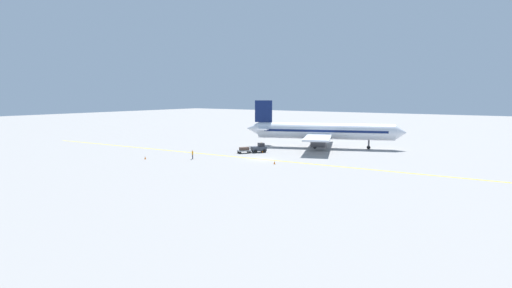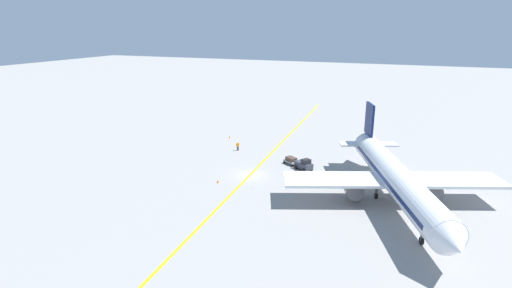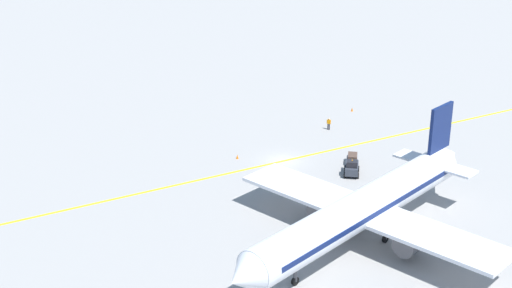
{
  "view_description": "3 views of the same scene",
  "coord_description": "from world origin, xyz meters",
  "px_view_note": "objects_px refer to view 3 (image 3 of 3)",
  "views": [
    {
      "loc": [
        61.1,
        39.97,
        11.91
      ],
      "look_at": [
        -1.09,
        -2.03,
        2.6
      ],
      "focal_mm": 28.0,
      "sensor_mm": 36.0,
      "label": 1
    },
    {
      "loc": [
        -22.52,
        53.13,
        22.19
      ],
      "look_at": [
        -0.09,
        -2.28,
        4.41
      ],
      "focal_mm": 28.0,
      "sensor_mm": 36.0,
      "label": 2
    },
    {
      "loc": [
        -70.71,
        38.08,
        34.2
      ],
      "look_at": [
        -0.63,
        3.95,
        3.18
      ],
      "focal_mm": 50.0,
      "sensor_mm": 36.0,
      "label": 3
    }
  ],
  "objects_px": {
    "ground_crew_worker": "(329,123)",
    "traffic_cone_near_nose": "(345,174)",
    "baggage_tug_dark": "(352,168)",
    "baggage_cart_trailing": "(352,158)",
    "traffic_cone_by_wingtip": "(352,109)",
    "traffic_cone_mid_apron": "(237,157)",
    "airplane_at_gate": "(364,208)"
  },
  "relations": [
    {
      "from": "ground_crew_worker",
      "to": "traffic_cone_near_nose",
      "type": "distance_m",
      "value": 15.46
    },
    {
      "from": "baggage_tug_dark",
      "to": "traffic_cone_by_wingtip",
      "type": "bearing_deg",
      "value": -33.28
    },
    {
      "from": "baggage_cart_trailing",
      "to": "traffic_cone_by_wingtip",
      "type": "relative_size",
      "value": 5.34
    },
    {
      "from": "airplane_at_gate",
      "to": "baggage_cart_trailing",
      "type": "height_order",
      "value": "airplane_at_gate"
    },
    {
      "from": "baggage_tug_dark",
      "to": "baggage_cart_trailing",
      "type": "distance_m",
      "value": 3.3
    },
    {
      "from": "traffic_cone_near_nose",
      "to": "traffic_cone_by_wingtip",
      "type": "xyz_separation_m",
      "value": [
        19.19,
        -13.47,
        0.0
      ]
    },
    {
      "from": "baggage_cart_trailing",
      "to": "traffic_cone_mid_apron",
      "type": "relative_size",
      "value": 5.34
    },
    {
      "from": "airplane_at_gate",
      "to": "traffic_cone_near_nose",
      "type": "relative_size",
      "value": 62.13
    },
    {
      "from": "baggage_cart_trailing",
      "to": "traffic_cone_mid_apron",
      "type": "distance_m",
      "value": 14.09
    },
    {
      "from": "baggage_cart_trailing",
      "to": "ground_crew_worker",
      "type": "height_order",
      "value": "ground_crew_worker"
    },
    {
      "from": "ground_crew_worker",
      "to": "traffic_cone_by_wingtip",
      "type": "distance_m",
      "value": 8.79
    },
    {
      "from": "traffic_cone_near_nose",
      "to": "traffic_cone_mid_apron",
      "type": "relative_size",
      "value": 1.0
    },
    {
      "from": "baggage_tug_dark",
      "to": "traffic_cone_near_nose",
      "type": "relative_size",
      "value": 6.04
    },
    {
      "from": "baggage_tug_dark",
      "to": "baggage_cart_trailing",
      "type": "xyz_separation_m",
      "value": [
        2.72,
        -1.87,
        -0.14
      ]
    },
    {
      "from": "traffic_cone_near_nose",
      "to": "traffic_cone_mid_apron",
      "type": "height_order",
      "value": "same"
    },
    {
      "from": "ground_crew_worker",
      "to": "traffic_cone_near_nose",
      "type": "relative_size",
      "value": 3.05
    },
    {
      "from": "baggage_tug_dark",
      "to": "ground_crew_worker",
      "type": "height_order",
      "value": "baggage_tug_dark"
    },
    {
      "from": "baggage_cart_trailing",
      "to": "baggage_tug_dark",
      "type": "bearing_deg",
      "value": 145.43
    },
    {
      "from": "traffic_cone_by_wingtip",
      "to": "ground_crew_worker",
      "type": "bearing_deg",
      "value": 125.52
    },
    {
      "from": "baggage_tug_dark",
      "to": "traffic_cone_near_nose",
      "type": "height_order",
      "value": "baggage_tug_dark"
    },
    {
      "from": "baggage_cart_trailing",
      "to": "ground_crew_worker",
      "type": "relative_size",
      "value": 1.75
    },
    {
      "from": "baggage_cart_trailing",
      "to": "traffic_cone_by_wingtip",
      "type": "height_order",
      "value": "baggage_cart_trailing"
    },
    {
      "from": "baggage_cart_trailing",
      "to": "traffic_cone_near_nose",
      "type": "height_order",
      "value": "baggage_cart_trailing"
    },
    {
      "from": "baggage_cart_trailing",
      "to": "traffic_cone_mid_apron",
      "type": "height_order",
      "value": "baggage_cart_trailing"
    },
    {
      "from": "traffic_cone_by_wingtip",
      "to": "traffic_cone_near_nose",
      "type": "bearing_deg",
      "value": 144.93
    },
    {
      "from": "airplane_at_gate",
      "to": "traffic_cone_near_nose",
      "type": "xyz_separation_m",
      "value": [
        13.95,
        -7.02,
        -3.43
      ]
    },
    {
      "from": "baggage_cart_trailing",
      "to": "ground_crew_worker",
      "type": "bearing_deg",
      "value": -17.54
    },
    {
      "from": "ground_crew_worker",
      "to": "baggage_tug_dark",
      "type": "bearing_deg",
      "value": 158.8
    },
    {
      "from": "airplane_at_gate",
      "to": "traffic_cone_by_wingtip",
      "type": "relative_size",
      "value": 62.13
    },
    {
      "from": "traffic_cone_near_nose",
      "to": "traffic_cone_by_wingtip",
      "type": "height_order",
      "value": "same"
    },
    {
      "from": "baggage_tug_dark",
      "to": "traffic_cone_near_nose",
      "type": "distance_m",
      "value": 1.06
    },
    {
      "from": "traffic_cone_mid_apron",
      "to": "baggage_cart_trailing",
      "type": "bearing_deg",
      "value": -122.47
    }
  ]
}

